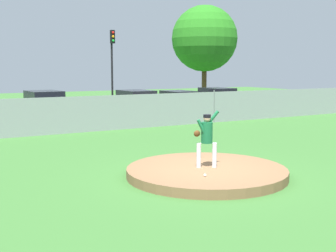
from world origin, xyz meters
name	(u,v)px	position (x,y,z in m)	size (l,w,h in m)	color
ground_plane	(121,145)	(0.00, 6.00, 0.00)	(80.00, 80.00, 0.00)	#386B2D
asphalt_strip	(61,122)	(0.00, 14.50, 0.00)	(44.00, 7.00, 0.01)	#2B2B2D
pitchers_mound	(206,172)	(0.00, 0.00, 0.13)	(4.53, 4.53, 0.26)	brown
pitcher_youth	(206,135)	(0.00, 0.03, 1.18)	(0.78, 0.33, 1.62)	silver
baseball	(205,175)	(-0.62, -0.82, 0.29)	(0.07, 0.07, 0.07)	white
chainlink_fence	(87,114)	(0.00, 10.00, 0.87)	(37.39, 0.07, 1.83)	gray
parked_car_charcoal	(217,101)	(10.66, 14.09, 0.82)	(1.83, 4.33, 1.72)	#232328
parked_car_champagne	(136,104)	(4.79, 14.52, 0.81)	(1.98, 4.40, 1.69)	tan
parked_car_white	(178,103)	(7.84, 14.48, 0.76)	(1.85, 4.11, 1.58)	silver
parked_car_navy	(44,108)	(-0.80, 14.81, 0.84)	(2.05, 4.27, 1.78)	#161E4C
traffic_light_far	(112,57)	(4.92, 18.52, 3.80)	(0.28, 0.46, 5.63)	black
tree_bushy_near	(205,39)	(15.02, 21.96, 5.58)	(5.72, 5.72, 8.46)	#4C331E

